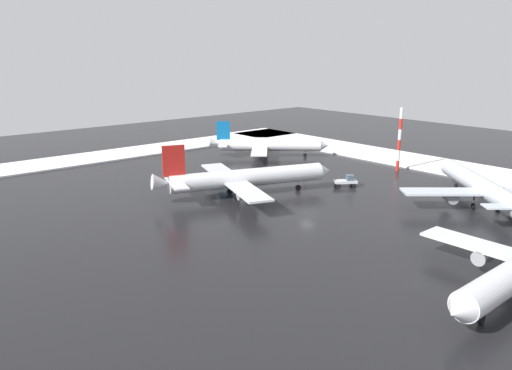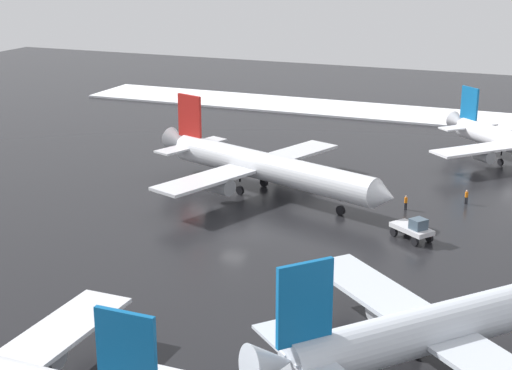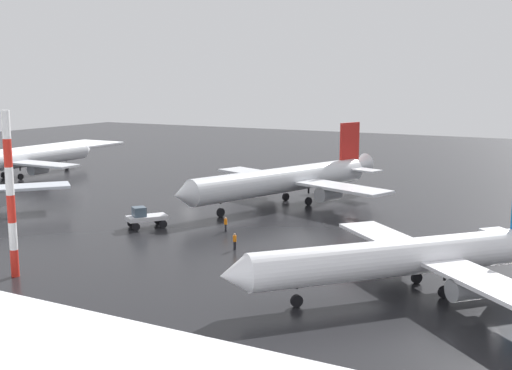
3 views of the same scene
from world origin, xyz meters
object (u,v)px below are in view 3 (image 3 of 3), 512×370
(pushback_tug, at_px, (145,217))
(ground_crew_mid_apron, at_px, (235,240))
(airplane_parked_starboard, at_px, (411,256))
(antenna_mast, at_px, (10,195))
(ground_crew_by_nose_gear, at_px, (226,223))
(airplane_foreground_jet, at_px, (286,180))
(airplane_parked_portside, at_px, (20,158))

(pushback_tug, distance_m, ground_crew_mid_apron, 14.46)
(airplane_parked_starboard, bearing_deg, antenna_mast, -26.52)
(ground_crew_mid_apron, xyz_separation_m, ground_crew_by_nose_gear, (-4.77, 6.19, 0.00))
(ground_crew_mid_apron, bearing_deg, pushback_tug, 169.51)
(airplane_parked_starboard, distance_m, pushback_tug, 34.19)
(airplane_foreground_jet, bearing_deg, ground_crew_mid_apron, 33.06)
(airplane_parked_starboard, relative_size, ground_crew_mid_apron, 14.61)
(pushback_tug, bearing_deg, airplane_parked_starboard, 112.12)
(ground_crew_mid_apron, xyz_separation_m, antenna_mast, (-12.52, -16.72, 6.28))
(airplane_parked_starboard, height_order, airplane_parked_portside, airplane_parked_portside)
(airplane_foreground_jet, distance_m, airplane_parked_starboard, 37.35)
(airplane_parked_portside, height_order, antenna_mast, antenna_mast)
(antenna_mast, bearing_deg, ground_crew_by_nose_gear, 71.32)
(pushback_tug, bearing_deg, airplane_foreground_jet, -167.25)
(airplane_foreground_jet, xyz_separation_m, pushback_tug, (-8.57, -19.93, -2.24))
(pushback_tug, bearing_deg, airplane_parked_portside, -79.41)
(pushback_tug, xyz_separation_m, antenna_mast, (1.51, -20.19, 5.97))
(airplane_parked_starboard, xyz_separation_m, airplane_parked_portside, (-76.08, 28.61, 0.27))
(airplane_parked_starboard, xyz_separation_m, ground_crew_by_nose_gear, (-23.88, 10.92, -2.09))
(airplane_foreground_jet, bearing_deg, airplane_parked_portside, -70.61)
(ground_crew_mid_apron, relative_size, ground_crew_by_nose_gear, 1.00)
(pushback_tug, distance_m, ground_crew_by_nose_gear, 9.66)
(airplane_parked_starboard, bearing_deg, pushback_tug, -61.18)
(ground_crew_by_nose_gear, bearing_deg, airplane_foreground_jet, 44.37)
(airplane_foreground_jet, relative_size, antenna_mast, 2.39)
(airplane_parked_starboard, distance_m, airplane_parked_portside, 81.28)
(pushback_tug, distance_m, antenna_mast, 21.11)
(ground_crew_by_nose_gear, bearing_deg, antenna_mast, -156.62)
(airplane_parked_starboard, height_order, ground_crew_by_nose_gear, airplane_parked_starboard)
(airplane_parked_starboard, xyz_separation_m, ground_crew_mid_apron, (-19.11, 4.73, -2.09))
(ground_crew_by_nose_gear, xyz_separation_m, antenna_mast, (-7.75, -22.91, 6.28))
(pushback_tug, bearing_deg, antenna_mast, 40.30)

